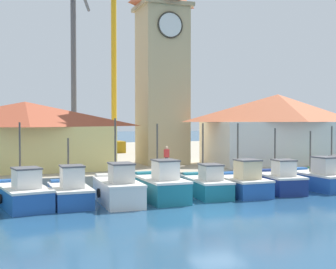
# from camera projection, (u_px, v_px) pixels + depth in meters

# --- Properties ---
(ground_plane) EXTENTS (300.00, 300.00, 0.00)m
(ground_plane) POSITION_uv_depth(u_px,v_px,m) (217.00, 212.00, 23.00)
(ground_plane) COLOR navy
(quay_wharf) EXTENTS (120.00, 40.00, 1.07)m
(quay_wharf) POSITION_uv_depth(u_px,v_px,m) (98.00, 158.00, 48.99)
(quay_wharf) COLOR #A89E89
(quay_wharf) RESTS_ON ground
(fishing_boat_left_outer) EXTENTS (2.84, 4.98, 4.40)m
(fishing_boat_left_outer) POSITION_uv_depth(u_px,v_px,m) (23.00, 194.00, 24.06)
(fishing_boat_left_outer) COLOR #2356A8
(fishing_boat_left_outer) RESTS_ON ground
(fishing_boat_left_inner) EXTENTS (2.03, 4.23, 3.54)m
(fishing_boat_left_inner) POSITION_uv_depth(u_px,v_px,m) (70.00, 192.00, 24.80)
(fishing_boat_left_inner) COLOR #2356A8
(fishing_boat_left_inner) RESTS_ON ground
(fishing_boat_mid_left) EXTENTS (2.12, 4.88, 4.61)m
(fishing_boat_mid_left) POSITION_uv_depth(u_px,v_px,m) (118.00, 189.00, 25.27)
(fishing_boat_mid_left) COLOR silver
(fishing_boat_mid_left) RESTS_ON ground
(fishing_boat_center) EXTENTS (2.16, 4.57, 4.31)m
(fishing_boat_center) POSITION_uv_depth(u_px,v_px,m) (161.00, 186.00, 26.26)
(fishing_boat_center) COLOR #196B7F
(fishing_boat_center) RESTS_ON ground
(fishing_boat_mid_right) EXTENTS (2.18, 4.64, 4.32)m
(fishing_boat_mid_right) POSITION_uv_depth(u_px,v_px,m) (206.00, 185.00, 27.75)
(fishing_boat_mid_right) COLOR #196B7F
(fishing_boat_mid_right) RESTS_ON ground
(fishing_boat_right_inner) EXTENTS (2.25, 4.25, 4.31)m
(fishing_boat_right_inner) POSITION_uv_depth(u_px,v_px,m) (242.00, 183.00, 28.07)
(fishing_boat_right_inner) COLOR #2356A8
(fishing_boat_right_inner) RESTS_ON ground
(fishing_boat_right_outer) EXTENTS (2.44, 4.39, 3.99)m
(fishing_boat_right_outer) POSITION_uv_depth(u_px,v_px,m) (279.00, 181.00, 29.25)
(fishing_boat_right_outer) COLOR navy
(fishing_boat_right_outer) RESTS_ON ground
(fishing_boat_far_right) EXTENTS (2.19, 4.71, 3.78)m
(fishing_boat_far_right) POSITION_uv_depth(u_px,v_px,m) (317.00, 178.00, 30.34)
(fishing_boat_far_right) COLOR #2356A8
(fishing_boat_far_right) RESTS_ON ground
(fishing_boat_end_right) EXTENTS (2.41, 4.26, 4.10)m
(fishing_boat_end_right) POSITION_uv_depth(u_px,v_px,m) (336.00, 176.00, 31.60)
(fishing_boat_end_right) COLOR #237A4C
(fishing_boat_end_right) RESTS_ON ground
(clock_tower) EXTENTS (3.92, 3.92, 16.29)m
(clock_tower) POSITION_uv_depth(u_px,v_px,m) (162.00, 66.00, 36.58)
(clock_tower) COLOR tan
(clock_tower) RESTS_ON quay_wharf
(warehouse_left) EXTENTS (11.87, 6.44, 4.71)m
(warehouse_left) POSITION_uv_depth(u_px,v_px,m) (25.00, 135.00, 32.27)
(warehouse_left) COLOR #E5D17A
(warehouse_left) RESTS_ON quay_wharf
(warehouse_right) EXTENTS (11.75, 5.58, 5.48)m
(warehouse_right) POSITION_uv_depth(u_px,v_px,m) (278.00, 128.00, 37.29)
(warehouse_right) COLOR silver
(warehouse_right) RESTS_ON quay_wharf
(port_crane_near) EXTENTS (2.00, 7.73, 21.18)m
(port_crane_near) POSITION_uv_depth(u_px,v_px,m) (114.00, 75.00, 48.66)
(port_crane_near) COLOR #976E11
(port_crane_near) RESTS_ON quay_wharf
(port_crane_far) EXTENTS (4.26, 9.55, 19.26)m
(port_crane_far) POSITION_uv_depth(u_px,v_px,m) (74.00, 78.00, 48.18)
(port_crane_far) COLOR #353539
(port_crane_far) RESTS_ON quay_wharf
(dock_worker_near_tower) EXTENTS (0.34, 0.22, 1.62)m
(dock_worker_near_tower) POSITION_uv_depth(u_px,v_px,m) (167.00, 157.00, 32.42)
(dock_worker_near_tower) COLOR #33333D
(dock_worker_near_tower) RESTS_ON quay_wharf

